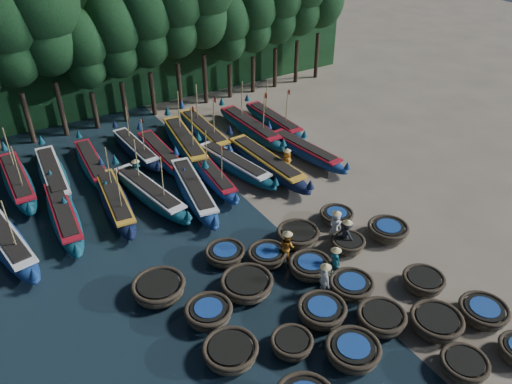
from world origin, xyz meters
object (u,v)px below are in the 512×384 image
coracle_22 (267,255)px  long_boat_5 (212,175)px  long_boat_13 (161,153)px  coracle_24 (336,216)px  long_boat_3 (149,192)px  long_boat_4 (194,190)px  coracle_13 (351,286)px  coracle_7 (381,319)px  long_boat_17 (274,121)px  fisherman_2 (287,246)px  coracle_3 (464,365)px  fisherman_0 (336,224)px  coracle_8 (436,322)px  long_boat_11 (92,164)px  long_boat_1 (64,215)px  long_boat_12 (136,149)px  long_boat_15 (204,131)px  coracle_6 (353,351)px  coracle_14 (423,281)px  long_boat_7 (266,163)px  long_boat_6 (234,164)px  coracle_18 (348,244)px  long_boat_2 (115,201)px  coracle_9 (483,312)px  coracle_16 (247,285)px  coracle_15 (209,313)px  coracle_19 (388,231)px  coracle_20 (159,288)px  long_boat_8 (305,151)px  long_boat_0 (5,239)px  fisherman_5 (137,171)px  long_boat_16 (250,127)px  fisherman_6 (287,162)px  long_boat_14 (185,142)px  long_boat_10 (53,175)px  fisherman_1 (335,261)px  coracle_17 (310,267)px  fisherman_4 (325,280)px  coracle_21 (225,254)px  coracle_11 (292,344)px  long_boat_9 (18,181)px

coracle_22 → long_boat_5: long_boat_5 is taller
long_boat_13 → coracle_24: bearing=-65.1°
long_boat_3 → long_boat_4: (2.33, -1.12, 0.01)m
coracle_13 → long_boat_5: (-0.87, 11.97, 0.08)m
coracle_7 → long_boat_17: long_boat_17 is taller
coracle_7 → fisherman_2: fisherman_2 is taller
coracle_3 → fisherman_0: 9.32m
coracle_8 → long_boat_11: long_boat_11 is taller
long_boat_1 → long_boat_13: size_ratio=1.05×
long_boat_12 → long_boat_15: 5.10m
long_boat_1 → long_boat_12: (6.13, 5.40, -0.05)m
coracle_6 → long_boat_1: size_ratio=0.31×
coracle_14 → long_boat_7: size_ratio=0.22×
long_boat_6 → coracle_18: bearing=-93.9°
long_boat_2 → long_boat_3: bearing=-0.8°
coracle_9 → coracle_16: 10.36m
coracle_15 → coracle_19: coracle_15 is taller
coracle_20 → long_boat_8: (13.47, 7.03, 0.06)m
coracle_8 → long_boat_15: 21.22m
long_boat_0 → fisherman_5: 8.46m
long_boat_6 → long_boat_16: (3.67, 4.06, 0.04)m
coracle_14 → long_boat_11: 21.26m
coracle_24 → fisherman_6: bearing=84.2°
coracle_24 → fisherman_2: fisherman_2 is taller
coracle_14 → long_boat_11: size_ratio=0.25×
long_boat_14 → long_boat_2: bearing=-137.6°
coracle_15 → coracle_22: bearing=24.1°
coracle_15 → long_boat_4: bearing=67.8°
coracle_14 → long_boat_10: (-12.33, 18.57, 0.18)m
coracle_14 → long_boat_17: long_boat_17 is taller
fisherman_1 → fisherman_5: fisherman_1 is taller
coracle_8 → coracle_20: bearing=138.6°
coracle_9 → long_boat_4: size_ratio=0.30×
coracle_16 → coracle_17: (3.21, -0.54, -0.01)m
coracle_19 → long_boat_2: (-11.31, 10.21, 0.09)m
coracle_20 → long_boat_3: size_ratio=0.31×
fisherman_5 → fisherman_4: bearing=-142.7°
long_boat_5 → coracle_22: bearing=-93.8°
coracle_21 → long_boat_16: (8.40, 11.38, 0.19)m
long_boat_11 → coracle_20: bearing=-89.9°
coracle_11 → long_boat_17: 20.91m
coracle_6 → long_boat_11: bearing=102.2°
coracle_18 → long_boat_9: 20.01m
coracle_3 → long_boat_11: (-7.59, 22.93, 0.12)m
coracle_15 → coracle_19: size_ratio=1.02×
long_boat_17 → fisherman_6: 7.02m
coracle_7 → coracle_9: bearing=-26.5°
coracle_14 → coracle_6: bearing=-166.2°
coracle_8 → long_boat_6: 15.97m
coracle_17 → long_boat_17: 16.38m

